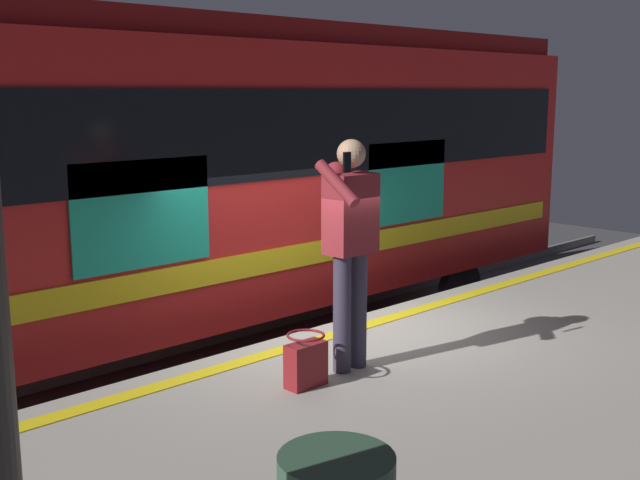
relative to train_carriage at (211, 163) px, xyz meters
The scene contains 8 objects.
ground_plane 3.43m from the train_carriage, 79.82° to the left, with size 26.04×26.04×0.00m, color #3D3D3F.
platform 4.84m from the train_carriage, 84.57° to the left, with size 17.36×4.16×1.13m, color #9E998E.
safety_line 3.00m from the train_carriage, 80.95° to the left, with size 17.01×0.16×0.01m, color yellow.
track_rail_near 2.53m from the train_carriage, 59.39° to the left, with size 22.57×0.08×0.16m, color slate.
track_rail_far 2.54m from the train_carriage, 59.82° to the right, with size 22.57×0.08×0.16m, color slate.
train_carriage is the anchor object (origin of this frame).
passenger 3.53m from the train_carriage, 71.56° to the left, with size 0.57×0.55×1.82m.
handbag 3.94m from the train_carriage, 64.34° to the left, with size 0.32×0.29×0.41m.
Camera 1 is at (5.00, 5.16, 3.30)m, focal length 44.35 mm.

